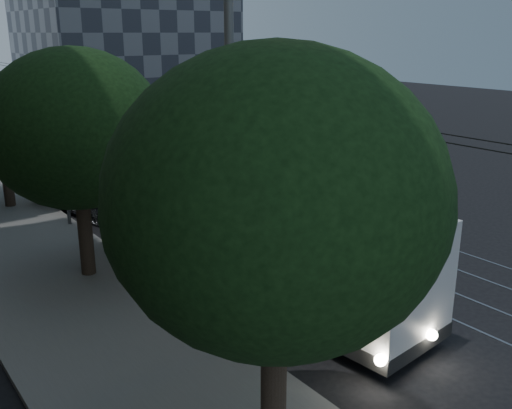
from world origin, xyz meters
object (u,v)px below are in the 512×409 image
Objects in this scene: streetlamp_near at (246,105)px; pickup_silver at (97,190)px; car_white_a at (76,171)px; car_white_b at (55,159)px; trolleybus at (240,229)px.

pickup_silver is at bearing 83.49° from streetlamp_near.
car_white_a is 0.74× the size of car_white_b.
pickup_silver is 1.20× the size of car_white_b.
car_white_a is 0.40× the size of streetlamp_near.
pickup_silver is at bearing -82.59° from car_white_b.
pickup_silver is 0.66× the size of streetlamp_near.
car_white_b is (0.00, 3.19, 0.10)m from car_white_a.
trolleybus is at bearing -77.89° from car_white_a.
car_white_b reaches higher than car_white_a.
pickup_silver is 7.97m from car_white_b.
pickup_silver is (-0.59, 9.82, -0.86)m from trolleybus.
trolleybus reaches higher than pickup_silver.
trolleybus reaches higher than car_white_a.
car_white_a is 18.65m from streetlamp_near.
trolleybus is 1.31× the size of streetlamp_near.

